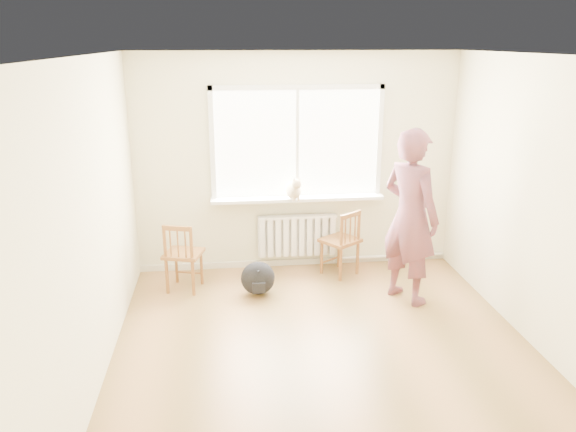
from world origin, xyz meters
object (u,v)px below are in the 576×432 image
object	(u,v)px
person	(410,217)
cat	(294,189)
backpack	(258,278)
chair_right	(343,243)
chair_left	(182,257)

from	to	relation	value
person	cat	world-z (taller)	person
person	backpack	world-z (taller)	person
cat	backpack	world-z (taller)	cat
chair_right	cat	xyz separation A→B (m)	(-0.59, 0.20, 0.65)
chair_left	chair_right	size ratio (longest dim) A/B	0.99
backpack	person	bearing A→B (deg)	-10.55
chair_left	backpack	distance (m)	0.91
cat	backpack	size ratio (longest dim) A/B	1.15
chair_left	chair_right	world-z (taller)	chair_right
person	backpack	distance (m)	1.86
chair_left	chair_right	distance (m)	1.96
chair_left	chair_right	xyz separation A→B (m)	(1.94, 0.23, 0.00)
chair_left	backpack	world-z (taller)	chair_left
person	backpack	size ratio (longest dim) A/B	4.96
cat	backpack	xyz separation A→B (m)	(-0.50, -0.64, -0.88)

